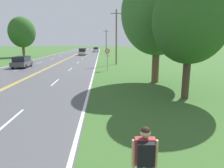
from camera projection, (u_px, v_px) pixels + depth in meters
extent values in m
cube|color=white|center=(10.00, 120.00, 9.14)|extent=(0.12, 3.00, 0.00)
cube|color=white|center=(55.00, 82.00, 17.93)|extent=(0.12, 3.00, 0.00)
cube|color=white|center=(70.00, 69.00, 26.73)|extent=(0.12, 3.00, 0.00)
cube|color=white|center=(78.00, 63.00, 35.53)|extent=(0.12, 3.00, 0.00)
cube|color=white|center=(83.00, 59.00, 44.33)|extent=(0.12, 3.00, 0.00)
cube|color=white|center=(86.00, 56.00, 53.13)|extent=(0.12, 3.00, 0.00)
cube|color=white|center=(88.00, 54.00, 61.93)|extent=(0.12, 3.00, 0.00)
cube|color=white|center=(90.00, 53.00, 70.73)|extent=(0.12, 3.00, 0.00)
cube|color=white|center=(91.00, 51.00, 79.53)|extent=(0.12, 3.00, 0.00)
cube|color=white|center=(92.00, 51.00, 88.33)|extent=(0.12, 3.00, 0.00)
cube|color=white|center=(93.00, 50.00, 97.13)|extent=(0.12, 3.00, 0.00)
cube|color=white|center=(94.00, 49.00, 105.93)|extent=(0.12, 3.00, 0.00)
cube|color=white|center=(19.00, 70.00, 26.39)|extent=(0.12, 3.00, 0.00)
cube|color=white|center=(39.00, 63.00, 35.19)|extent=(0.12, 3.00, 0.00)
cube|color=white|center=(52.00, 59.00, 43.99)|extent=(0.12, 3.00, 0.00)
cube|color=white|center=(60.00, 56.00, 52.79)|extent=(0.12, 3.00, 0.00)
cube|color=white|center=(66.00, 54.00, 61.59)|extent=(0.12, 3.00, 0.00)
cube|color=white|center=(71.00, 53.00, 70.39)|extent=(0.12, 3.00, 0.00)
cube|color=white|center=(74.00, 52.00, 79.19)|extent=(0.12, 3.00, 0.00)
cube|color=white|center=(77.00, 51.00, 87.99)|extent=(0.12, 3.00, 0.00)
cube|color=white|center=(79.00, 50.00, 96.79)|extent=(0.12, 3.00, 0.00)
cube|color=white|center=(81.00, 49.00, 105.59)|extent=(0.12, 3.00, 0.00)
cube|color=#993333|center=(145.00, 151.00, 4.44)|extent=(0.46, 0.22, 0.62)
sphere|color=tan|center=(145.00, 133.00, 4.35)|extent=(0.23, 0.23, 0.23)
sphere|color=#2D2319|center=(146.00, 131.00, 4.34)|extent=(0.21, 0.21, 0.21)
cylinder|color=tan|center=(134.00, 153.00, 4.46)|extent=(0.09, 0.09, 0.66)
cylinder|color=tan|center=(156.00, 154.00, 4.44)|extent=(0.09, 0.09, 0.66)
cube|color=black|center=(146.00, 154.00, 4.25)|extent=(0.37, 0.20, 0.52)
cylinder|color=gray|center=(107.00, 60.00, 25.32)|extent=(0.07, 0.07, 2.74)
cylinder|color=silver|center=(107.00, 51.00, 25.07)|extent=(0.60, 0.02, 0.60)
torus|color=red|center=(107.00, 51.00, 25.06)|extent=(0.55, 0.07, 0.55)
cube|color=silver|center=(107.00, 55.00, 25.18)|extent=(0.44, 0.02, 0.44)
cylinder|color=brown|center=(116.00, 38.00, 32.01)|extent=(0.24, 0.24, 8.59)
cube|color=brown|center=(116.00, 13.00, 31.26)|extent=(1.80, 0.12, 0.10)
cylinder|color=brown|center=(106.00, 42.00, 63.10)|extent=(0.24, 0.24, 7.57)
cube|color=brown|center=(106.00, 31.00, 62.45)|extent=(1.80, 0.12, 0.10)
cylinder|color=brown|center=(156.00, 64.00, 17.71)|extent=(0.62, 0.62, 3.34)
ellipsoid|color=#386B2D|center=(158.00, 13.00, 16.84)|extent=(6.21, 6.21, 7.14)
cylinder|color=#473828|center=(186.00, 76.00, 12.53)|extent=(0.46, 0.46, 2.89)
ellipsoid|color=#2D5B23|center=(190.00, 20.00, 11.84)|extent=(4.55, 4.55, 5.23)
cylinder|color=brown|center=(24.00, 50.00, 49.15)|extent=(0.63, 0.63, 3.30)
ellipsoid|color=#2D5B23|center=(22.00, 32.00, 48.26)|extent=(6.32, 6.32, 7.27)
cylinder|color=black|center=(19.00, 64.00, 29.57)|extent=(0.22, 0.65, 0.64)
cylinder|color=black|center=(31.00, 64.00, 29.70)|extent=(0.22, 0.65, 0.64)
cylinder|color=black|center=(13.00, 66.00, 27.18)|extent=(0.22, 0.65, 0.64)
cylinder|color=black|center=(25.00, 66.00, 27.31)|extent=(0.22, 0.65, 0.64)
cube|color=#47474C|center=(22.00, 63.00, 28.38)|extent=(2.00, 4.00, 0.61)
cube|color=#1E232D|center=(22.00, 59.00, 28.25)|extent=(1.74, 2.81, 0.71)
cylinder|color=black|center=(85.00, 54.00, 55.39)|extent=(0.21, 0.66, 0.66)
cylinder|color=black|center=(79.00, 54.00, 55.34)|extent=(0.21, 0.66, 0.66)
cylinder|color=black|center=(86.00, 54.00, 58.20)|extent=(0.21, 0.66, 0.66)
cylinder|color=black|center=(80.00, 54.00, 58.15)|extent=(0.21, 0.66, 0.66)
cube|color=#C1B28E|center=(83.00, 53.00, 56.71)|extent=(2.03, 4.67, 0.69)
cube|color=#1E232D|center=(83.00, 50.00, 56.54)|extent=(1.77, 3.27, 0.95)
cylinder|color=black|center=(98.00, 51.00, 75.35)|extent=(0.20, 0.65, 0.65)
cylinder|color=black|center=(93.00, 51.00, 75.26)|extent=(0.20, 0.65, 0.65)
cylinder|color=black|center=(98.00, 51.00, 77.76)|extent=(0.20, 0.65, 0.65)
cylinder|color=black|center=(94.00, 51.00, 77.68)|extent=(0.20, 0.65, 0.65)
cube|color=white|center=(96.00, 50.00, 76.45)|extent=(1.91, 3.99, 0.67)
cube|color=#1E232D|center=(96.00, 48.00, 76.31)|extent=(1.68, 2.79, 0.73)
cylinder|color=black|center=(98.00, 50.00, 83.39)|extent=(0.23, 0.65, 0.64)
cylinder|color=black|center=(94.00, 50.00, 83.39)|extent=(0.23, 0.65, 0.64)
cylinder|color=black|center=(98.00, 50.00, 86.04)|extent=(0.23, 0.65, 0.64)
cylinder|color=black|center=(95.00, 50.00, 86.04)|extent=(0.23, 0.65, 0.64)
cube|color=#A81E1E|center=(96.00, 49.00, 84.65)|extent=(1.92, 4.44, 0.69)
cube|color=#1E232D|center=(96.00, 48.00, 84.51)|extent=(1.65, 3.12, 0.70)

